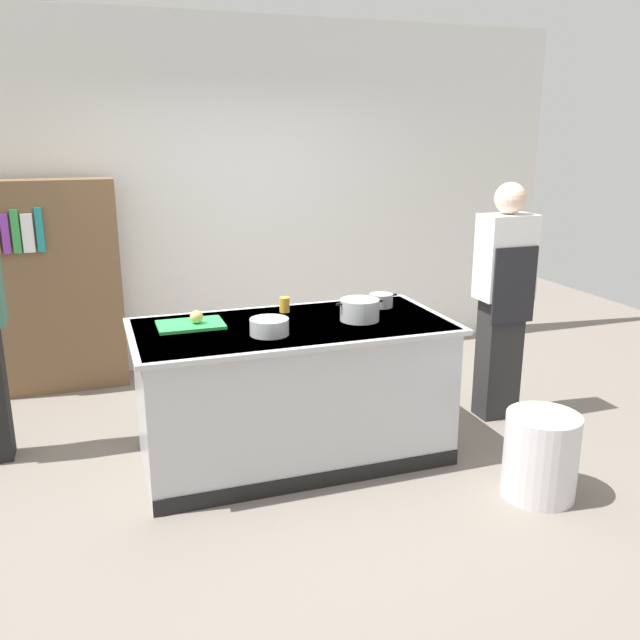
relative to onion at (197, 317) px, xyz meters
name	(u,v)px	position (x,y,z in m)	size (l,w,h in m)	color
ground_plane	(294,455)	(0.57, -0.14, -0.96)	(10.00, 10.00, 0.00)	slate
back_wall	(223,197)	(0.57, 1.96, 0.54)	(6.40, 0.12, 3.00)	white
counter_island	(293,389)	(0.57, -0.14, -0.50)	(1.98, 0.98, 0.90)	#B7BABF
cutting_board	(191,325)	(-0.04, 0.02, -0.05)	(0.40, 0.28, 0.02)	green
onion	(197,317)	(0.00, 0.00, 0.00)	(0.08, 0.08, 0.08)	tan
stock_pot	(360,310)	(1.00, -0.19, 0.01)	(0.31, 0.25, 0.14)	#B7BABF
sauce_pan	(381,300)	(1.26, 0.07, -0.02)	(0.23, 0.16, 0.09)	#99999E
mixing_bowl	(269,327)	(0.38, -0.31, -0.01)	(0.23, 0.23, 0.10)	#B7BABF
juice_cup	(285,305)	(0.60, 0.15, -0.01)	(0.07, 0.07, 0.10)	yellow
trash_bin	(541,455)	(1.78, -1.08, -0.71)	(0.42, 0.42, 0.50)	silver
person_chef	(503,297)	(2.19, 0.00, -0.05)	(0.38, 0.25, 1.72)	#2A2A2A
bookshelf	(50,288)	(-0.91, 1.66, -0.11)	(1.10, 0.31, 1.70)	brown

